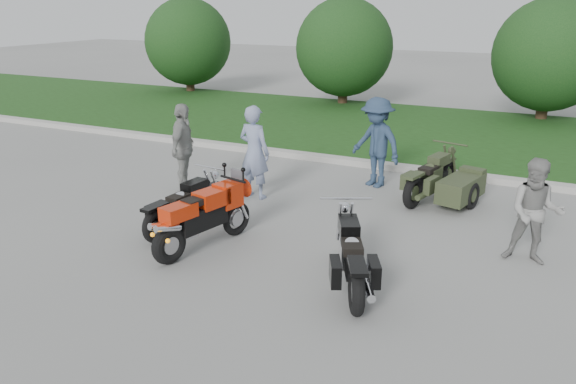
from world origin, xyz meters
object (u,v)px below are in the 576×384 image
at_px(person_stripe, 254,152).
at_px(cruiser_left, 183,208).
at_px(person_back, 183,148).
at_px(cruiser_sidecar, 448,184).
at_px(sportbike_red, 202,216).
at_px(cruiser_right, 351,259).
at_px(person_denim, 376,143).
at_px(person_grey, 535,212).

bearing_deg(person_stripe, cruiser_left, 89.87).
bearing_deg(person_back, cruiser_sidecar, -89.52).
bearing_deg(sportbike_red, cruiser_right, 10.17).
height_order(person_stripe, person_denim, person_denim).
xyz_separation_m(sportbike_red, cruiser_sidecar, (3.15, 3.94, -0.18)).
distance_m(cruiser_left, cruiser_sidecar, 5.19).
distance_m(sportbike_red, cruiser_right, 2.61).
xyz_separation_m(cruiser_sidecar, person_stripe, (-3.64, -1.31, 0.55)).
bearing_deg(person_denim, person_grey, -13.94).
relative_size(person_stripe, person_denim, 0.98).
distance_m(person_stripe, person_grey, 5.36).
bearing_deg(person_grey, sportbike_red, -161.37).
distance_m(sportbike_red, person_denim, 4.68).
height_order(cruiser_right, person_stripe, person_stripe).
xyz_separation_m(cruiser_left, person_stripe, (0.30, 2.08, 0.54)).
bearing_deg(person_denim, cruiser_left, -96.19).
height_order(person_denim, person_back, person_denim).
distance_m(person_stripe, person_back, 1.56).
bearing_deg(person_stripe, cruiser_right, 145.75).
bearing_deg(person_grey, person_denim, 139.72).
bearing_deg(person_denim, cruiser_right, -52.16).
distance_m(cruiser_sidecar, person_grey, 2.75).
relative_size(sportbike_red, cruiser_sidecar, 0.93).
bearing_deg(person_stripe, person_grey, 179.08).
relative_size(cruiser_left, person_stripe, 1.09).
bearing_deg(person_grey, person_stripe, 169.21).
distance_m(sportbike_red, cruiser_left, 0.97).
bearing_deg(person_back, person_stripe, -96.12).
bearing_deg(person_stripe, person_back, 18.65).
relative_size(sportbike_red, person_stripe, 1.07).
bearing_deg(cruiser_left, person_grey, 17.80).
height_order(cruiser_right, person_back, person_back).
bearing_deg(cruiser_right, person_stripe, 112.04).
xyz_separation_m(cruiser_sidecar, person_grey, (1.66, -2.15, 0.43)).
bearing_deg(cruiser_right, person_back, 125.74).
bearing_deg(person_stripe, sportbike_red, 108.53).
relative_size(cruiser_left, cruiser_right, 0.99).
distance_m(person_stripe, person_denim, 2.68).
distance_m(sportbike_red, cruiser_sidecar, 5.05).
bearing_deg(cruiser_sidecar, person_denim, 177.38).
relative_size(cruiser_left, person_grey, 1.26).
relative_size(cruiser_left, person_back, 1.11).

